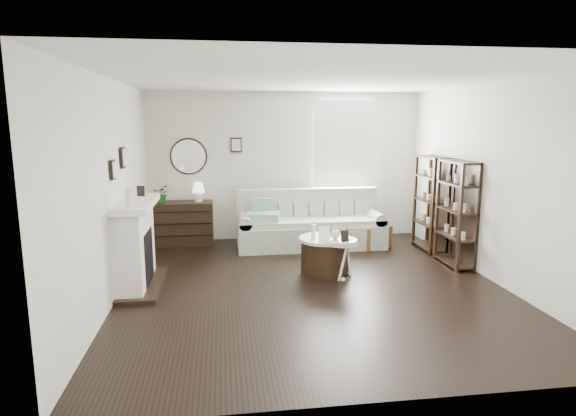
{
  "coord_description": "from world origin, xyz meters",
  "views": [
    {
      "loc": [
        -1.17,
        -6.07,
        2.19
      ],
      "look_at": [
        -0.22,
        0.8,
        0.92
      ],
      "focal_mm": 30.0,
      "sensor_mm": 36.0,
      "label": 1
    }
  ],
  "objects": [
    {
      "name": "quilt",
      "position": [
        -0.48,
        1.95,
        0.58
      ],
      "size": [
        0.63,
        0.55,
        0.14
      ],
      "primitive_type": "cube",
      "rotation": [
        0.0,
        0.0,
        -0.21
      ],
      "color": "#227F5B",
      "rests_on": "sofa"
    },
    {
      "name": "fireplace",
      "position": [
        -2.32,
        0.3,
        0.54
      ],
      "size": [
        0.5,
        1.4,
        1.84
      ],
      "color": "white",
      "rests_on": "ground"
    },
    {
      "name": "room",
      "position": [
        0.73,
        2.7,
        1.6
      ],
      "size": [
        5.5,
        5.5,
        5.5
      ],
      "color": "black",
      "rests_on": "ground"
    },
    {
      "name": "bottle_drum",
      "position": [
        0.1,
        0.45,
        0.66
      ],
      "size": [
        0.06,
        0.06,
        0.27
      ],
      "primitive_type": "cylinder",
      "color": "silver",
      "rests_on": "drum_table"
    },
    {
      "name": "eiffel_ped",
      "position": [
        0.55,
        0.31,
        0.65
      ],
      "size": [
        0.13,
        0.13,
        0.18
      ],
      "primitive_type": null,
      "rotation": [
        0.0,
        0.0,
        -0.2
      ],
      "color": "black",
      "rests_on": "pedestal_table"
    },
    {
      "name": "card_frame_ped",
      "position": [
        0.48,
        0.16,
        0.63
      ],
      "size": [
        0.12,
        0.08,
        0.15
      ],
      "primitive_type": "cube",
      "rotation": [
        -0.21,
        0.0,
        0.26
      ],
      "color": "black",
      "rests_on": "pedestal_table"
    },
    {
      "name": "eiffel_drum",
      "position": [
        0.37,
        0.58,
        0.62
      ],
      "size": [
        0.14,
        0.14,
        0.19
      ],
      "primitive_type": null,
      "rotation": [
        0.0,
        0.0,
        0.3
      ],
      "color": "black",
      "rests_on": "drum_table"
    },
    {
      "name": "pedestal_table",
      "position": [
        0.46,
        0.28,
        0.51
      ],
      "size": [
        0.46,
        0.46,
        0.55
      ],
      "rotation": [
        0.0,
        0.0,
        -0.02
      ],
      "color": "white",
      "rests_on": "ground"
    },
    {
      "name": "card_frame_drum",
      "position": [
        0.23,
        0.34,
        0.63
      ],
      "size": [
        0.17,
        0.07,
        0.21
      ],
      "primitive_type": "cube",
      "rotation": [
        -0.21,
        0.0,
        -0.1
      ],
      "color": "white",
      "rests_on": "drum_table"
    },
    {
      "name": "shelf_unit_near",
      "position": [
        2.33,
        0.65,
        0.8
      ],
      "size": [
        0.3,
        0.8,
        1.6
      ],
      "color": "black",
      "rests_on": "ground"
    },
    {
      "name": "drum_table",
      "position": [
        0.28,
        0.53,
        0.27
      ],
      "size": [
        0.76,
        0.76,
        0.53
      ],
      "rotation": [
        0.0,
        0.0,
        0.14
      ],
      "color": "black",
      "rests_on": "ground"
    },
    {
      "name": "dresser",
      "position": [
        -1.92,
        2.47,
        0.38
      ],
      "size": [
        1.15,
        0.5,
        0.77
      ],
      "color": "black",
      "rests_on": "ground"
    },
    {
      "name": "shelf_unit_far",
      "position": [
        2.33,
        1.55,
        0.8
      ],
      "size": [
        0.3,
        0.8,
        1.6
      ],
      "color": "black",
      "rests_on": "ground"
    },
    {
      "name": "flask_ped",
      "position": [
        0.38,
        0.3,
        0.68
      ],
      "size": [
        0.14,
        0.14,
        0.26
      ],
      "primitive_type": null,
      "color": "silver",
      "rests_on": "pedestal_table"
    },
    {
      "name": "table_lamp",
      "position": [
        -1.59,
        2.47,
        0.94
      ],
      "size": [
        0.27,
        0.27,
        0.34
      ],
      "primitive_type": null,
      "rotation": [
        0.0,
        0.0,
        0.33
      ],
      "color": "white",
      "rests_on": "dresser"
    },
    {
      "name": "suitcase",
      "position": [
        1.46,
        1.73,
        0.19
      ],
      "size": [
        0.59,
        0.4,
        0.38
      ],
      "primitive_type": "cube",
      "rotation": [
        0.0,
        0.0,
        0.42
      ],
      "color": "brown",
      "rests_on": "ground"
    },
    {
      "name": "potted_plant",
      "position": [
        -2.21,
        2.42,
        0.93
      ],
      "size": [
        0.32,
        0.28,
        0.32
      ],
      "primitive_type": "imported",
      "rotation": [
        0.0,
        0.0,
        -0.12
      ],
      "color": "#174F16",
      "rests_on": "dresser"
    },
    {
      "name": "sofa",
      "position": [
        0.35,
        2.08,
        0.33
      ],
      "size": [
        2.54,
        0.88,
        0.99
      ],
      "color": "#A4AD9A",
      "rests_on": "ground"
    }
  ]
}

